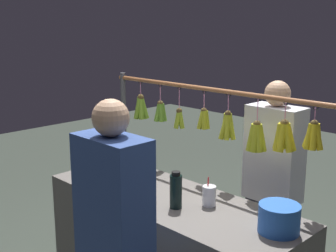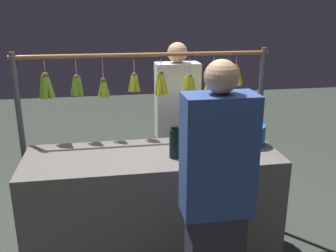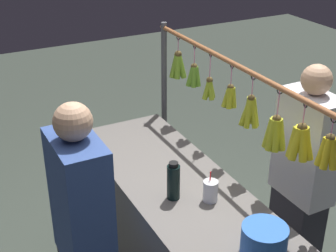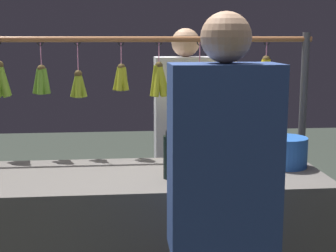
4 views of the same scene
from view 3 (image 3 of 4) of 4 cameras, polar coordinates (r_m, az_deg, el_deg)
The scene contains 6 objects.
market_counter at distance 3.31m, azimuth 0.89°, elevation -13.08°, with size 1.86×0.66×0.91m, color #66605B.
display_rack at distance 3.06m, azimuth 8.52°, elevation -0.24°, with size 2.05×0.15×1.62m.
water_bottle at distance 2.84m, azimuth 0.64°, elevation -6.43°, with size 0.08×0.08×0.24m.
blue_bucket at distance 2.51m, azimuth 11.06°, elevation -12.92°, with size 0.23×0.23×0.16m, color blue.
drink_cup at distance 2.85m, azimuth 4.94°, elevation -7.50°, with size 0.09×0.09×0.18m.
vendor_person at distance 3.25m, azimuth 15.14°, elevation -7.18°, with size 0.39×0.21×1.65m.
Camera 3 is at (-2.25, 1.22, 2.56)m, focal length 52.60 mm.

